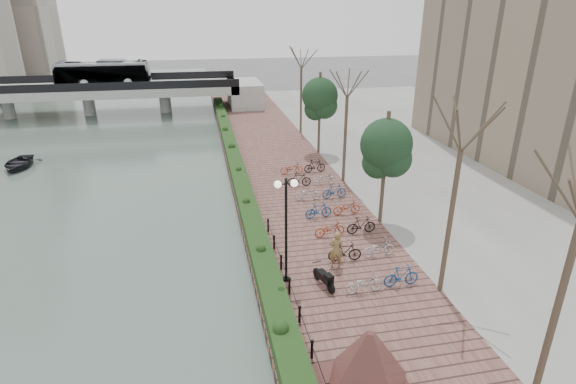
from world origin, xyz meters
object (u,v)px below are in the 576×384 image
object	(u,v)px
pedestrian	(336,250)
boat	(18,163)
motorcycle	(324,277)
granite_monument	(368,366)
lamppost	(286,209)

from	to	relation	value
pedestrian	boat	bearing A→B (deg)	-32.95
motorcycle	granite_monument	bearing A→B (deg)	-108.39
granite_monument	pedestrian	distance (m)	7.85
motorcycle	pedestrian	xyz separation A→B (m)	(0.99, 1.46, 0.47)
granite_monument	boat	world-z (taller)	granite_monument
granite_monument	lamppost	distance (m)	7.54
granite_monument	motorcycle	bearing A→B (deg)	86.81
granite_monument	lamppost	world-z (taller)	lamppost
granite_monument	pedestrian	size ratio (longest dim) A/B	2.31
pedestrian	boat	world-z (taller)	pedestrian
motorcycle	pedestrian	size ratio (longest dim) A/B	0.80
granite_monument	lamppost	size ratio (longest dim) A/B	0.87
boat	motorcycle	bearing A→B (deg)	-46.49
granite_monument	boat	xyz separation A→B (m)	(-19.31, 28.10, -1.35)
motorcycle	boat	distance (m)	29.38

